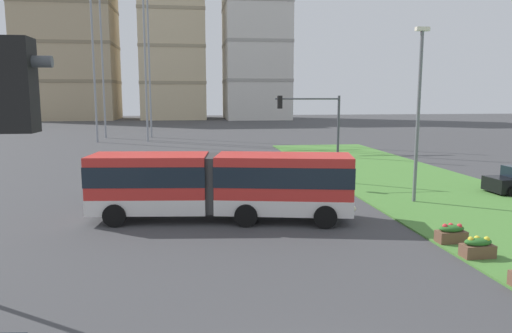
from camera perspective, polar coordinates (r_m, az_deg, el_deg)
The scene contains 9 objects.
articulated_bus at distance 21.61m, azimuth -4.21°, elevation -2.12°, with size 12.02×4.45×3.00m.
car_white_van at distance 31.60m, azimuth -14.26°, elevation -0.64°, with size 4.53×2.30×1.58m.
flower_planter_2 at distance 18.38m, azimuth 25.03°, elevation -8.77°, with size 1.10×0.56×0.74m.
flower_planter_3 at distance 19.75m, azimuth 22.36°, elevation -7.43°, with size 1.10×0.56×0.74m.
traffic_light_far_right at distance 30.44m, azimuth 7.29°, elevation 5.22°, with size 4.19×0.28×5.62m.
streetlight_median at distance 26.04m, azimuth 18.89°, elevation 6.59°, with size 0.70×0.28×9.04m.
apartment_tower_west at distance 122.34m, azimuth -21.67°, elevation 15.19°, with size 21.33×16.22×42.15m.
apartment_tower_westcentre at distance 119.64m, azimuth -9.94°, elevation 15.52°, with size 15.11×17.13×40.92m.
apartment_tower_centre at distance 117.60m, azimuth -0.05°, elevation 16.41°, with size 15.01×17.83×43.54m.
Camera 1 is at (-2.52, -7.32, 5.63)m, focal length 33.38 mm.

